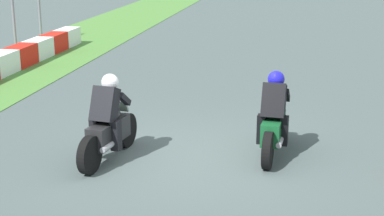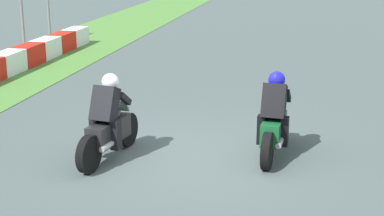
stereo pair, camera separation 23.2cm
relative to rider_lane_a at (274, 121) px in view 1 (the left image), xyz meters
name	(u,v)px [view 1 (the left image)]	position (x,y,z in m)	size (l,w,h in m)	color
ground_plane	(193,157)	(-0.40, 1.38, -0.62)	(120.00, 120.00, 0.00)	#485554
rider_lane_a	(274,121)	(0.00, 0.00, 0.00)	(2.04, 0.55, 1.51)	black
rider_lane_b	(108,125)	(-0.75, 2.81, 0.00)	(2.04, 0.60, 1.51)	black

